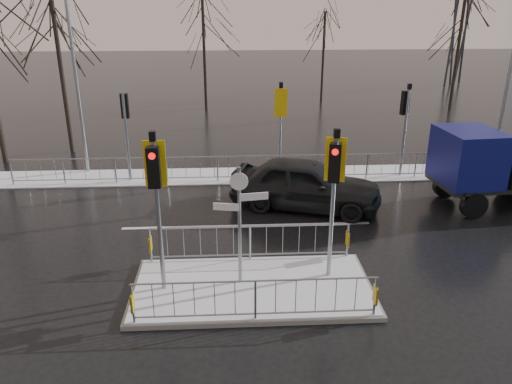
{
  "coord_description": "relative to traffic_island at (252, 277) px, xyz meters",
  "views": [
    {
      "loc": [
        -0.5,
        -10.78,
        6.91
      ],
      "look_at": [
        0.21,
        2.2,
        1.8
      ],
      "focal_mm": 35.0,
      "sensor_mm": 36.0,
      "label": 1
    }
  ],
  "objects": [
    {
      "name": "flatbed_truck",
      "position": [
        8.41,
        5.02,
        1.08
      ],
      "size": [
        6.14,
        2.68,
        2.77
      ],
      "color": "black",
      "rests_on": "ground"
    },
    {
      "name": "car_far_lane",
      "position": [
        2.12,
        5.21,
        0.49
      ],
      "size": [
        5.53,
        3.56,
        1.75
      ],
      "primitive_type": "imported",
      "rotation": [
        0.0,
        0.0,
        1.26
      ],
      "color": "black",
      "rests_on": "ground"
    },
    {
      "name": "lane_markings",
      "position": [
        0.01,
        -0.34,
        -0.39
      ],
      "size": [
        8.0,
        11.38,
        0.01
      ],
      "color": "silver",
      "rests_on": "ground"
    },
    {
      "name": "tree_far_c",
      "position": [
        14.01,
        20.99,
        4.76
      ],
      "size": [
        4.0,
        4.0,
        7.55
      ],
      "color": "black",
      "rests_on": "ground"
    },
    {
      "name": "far_kerb_fixtures",
      "position": [
        0.31,
        8.08,
        0.63
      ],
      "size": [
        18.0,
        0.65,
        3.83
      ],
      "color": "gray",
      "rests_on": "ground"
    },
    {
      "name": "tree_far_b",
      "position": [
        6.01,
        23.99,
        3.79
      ],
      "size": [
        3.25,
        3.25,
        6.14
      ],
      "color": "black",
      "rests_on": "ground"
    },
    {
      "name": "tree_near_b",
      "position": [
        -7.99,
        12.49,
        4.76
      ],
      "size": [
        4.0,
        4.0,
        7.55
      ],
      "color": "black",
      "rests_on": "ground"
    },
    {
      "name": "ground",
      "position": [
        0.01,
        -0.01,
        -0.39
      ],
      "size": [
        120.0,
        120.0,
        0.0
      ],
      "primitive_type": "plane",
      "color": "black",
      "rests_on": "ground"
    },
    {
      "name": "snow_verge",
      "position": [
        0.01,
        8.59,
        -0.37
      ],
      "size": [
        30.0,
        2.0,
        0.04
      ],
      "primitive_type": "cube",
      "color": "white",
      "rests_on": "ground"
    },
    {
      "name": "tree_far_a",
      "position": [
        -1.99,
        21.99,
        4.43
      ],
      "size": [
        3.75,
        3.75,
        7.08
      ],
      "color": "black",
      "rests_on": "ground"
    },
    {
      "name": "traffic_island",
      "position": [
        0.0,
        0.0,
        0.0
      ],
      "size": [
        6.0,
        3.04,
        4.15
      ],
      "color": "#63635E",
      "rests_on": "ground"
    },
    {
      "name": "street_lamp_left",
      "position": [
        -6.42,
        9.49,
        4.1
      ],
      "size": [
        1.25,
        0.18,
        8.2
      ],
      "color": "gray",
      "rests_on": "ground"
    }
  ]
}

